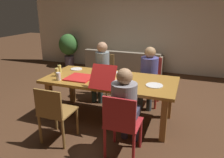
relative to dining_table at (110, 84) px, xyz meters
name	(u,v)px	position (x,y,z in m)	size (l,w,h in m)	color
ground_plane	(110,118)	(0.00, 0.00, -0.65)	(20.00, 20.00, 0.00)	#4E301D
back_wall	(149,26)	(0.00, 3.24, 0.69)	(7.63, 0.12, 2.68)	beige
dining_table	(110,84)	(0.00, 0.00, 0.00)	(2.18, 1.01, 0.74)	#A16D2A
chair_0	(104,74)	(-0.48, 0.93, -0.15)	(0.38, 0.45, 0.91)	brown
person_0	(101,66)	(-0.48, 0.78, 0.05)	(0.29, 0.49, 1.20)	#2C4140
chair_1	(149,79)	(0.50, 0.92, -0.15)	(0.43, 0.43, 0.92)	#B53122
person_1	(149,72)	(0.50, 0.77, 0.04)	(0.33, 0.50, 1.16)	#383E42
chair_2	(122,123)	(0.50, -0.92, -0.15)	(0.43, 0.43, 0.88)	#B12529
person_2	(125,104)	(0.50, -0.76, 0.04)	(0.32, 0.55, 1.19)	#36344A
chair_3	(54,112)	(-0.48, -0.93, -0.16)	(0.43, 0.45, 0.85)	olive
pizza_box_0	(108,81)	(0.06, -0.24, 0.14)	(0.38, 0.59, 0.34)	red
pizza_box_1	(80,78)	(-0.49, -0.15, 0.10)	(0.42, 0.42, 0.02)	red
plate_0	(154,85)	(0.75, -0.08, 0.09)	(0.26, 0.26, 0.01)	white
plate_1	(111,72)	(-0.11, 0.34, 0.10)	(0.25, 0.25, 0.03)	white
plate_2	(76,69)	(-0.80, 0.31, 0.09)	(0.22, 0.22, 0.01)	white
drinking_glass_0	(98,72)	(-0.26, 0.10, 0.16)	(0.07, 0.07, 0.14)	silver
drinking_glass_1	(60,69)	(-0.97, 0.00, 0.16)	(0.06, 0.06, 0.14)	#E1CE63
drinking_glass_2	(57,72)	(-0.91, -0.18, 0.16)	(0.06, 0.06, 0.14)	#DCC25D
drinking_glass_3	(58,76)	(-0.76, -0.35, 0.15)	(0.07, 0.07, 0.13)	silver
couch	(124,66)	(-0.53, 2.58, -0.39)	(2.09, 0.91, 0.73)	gray
potted_plant	(69,46)	(-2.50, 2.86, 0.00)	(0.61, 0.61, 1.04)	#5C4E63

